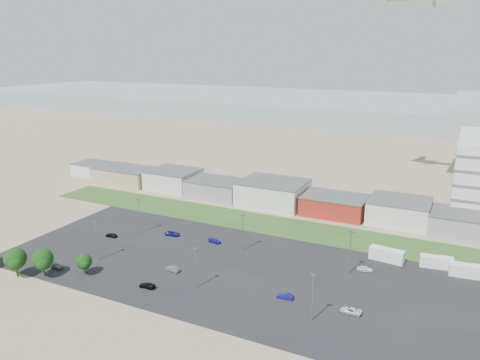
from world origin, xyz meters
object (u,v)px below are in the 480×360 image
Objects in this scene: box_trailer_a at (387,255)px; parked_car_5 at (111,235)px; parked_car_6 at (215,241)px; parked_car_9 at (172,234)px; parked_car_1 at (285,296)px; parked_car_10 at (56,265)px; parked_car_0 at (351,311)px; parked_car_3 at (147,285)px; parked_car_4 at (173,269)px; parked_car_8 at (365,269)px.

parked_car_5 is at bearing -158.46° from box_trailer_a.
parked_car_9 is (-13.56, -0.77, 0.06)m from parked_car_6.
parked_car_6 is (-28.46, 19.83, -0.06)m from parked_car_1.
parked_car_6 is 0.83× the size of parked_car_10.
parked_car_6 is (-42.57, 19.47, -0.07)m from parked_car_0.
parked_car_6 is at bearing 175.59° from parked_car_3.
parked_car_6 is at bearing -92.25° from parked_car_9.
parked_car_10 is at bearing 1.78° from parked_car_5.
parked_car_10 is at bearing -61.35° from parked_car_4.
box_trailer_a is at bearing 127.67° from parked_car_3.
parked_car_5 reaches higher than parked_car_3.
parked_car_1 is at bearing 95.75° from parked_car_4.
box_trailer_a is 59.91m from parked_car_3.
parked_car_4 is at bearing -63.46° from parked_car_10.
parked_car_10 is (-27.45, -30.94, 0.11)m from parked_car_6.
parked_car_1 is 0.92× the size of parked_car_3.
parked_car_10 is at bearing 143.46° from parked_car_6.
parked_car_0 is 46.81m from parked_car_6.
parked_car_5 reaches higher than parked_car_1.
parked_car_5 is (-57.12, 10.34, 0.00)m from parked_car_1.
parked_car_6 is 0.86× the size of parked_car_9.
box_trailer_a is 82.74m from parked_car_10.
parked_car_4 is 1.03× the size of parked_car_8.
parked_car_8 reaches higher than parked_car_3.
parked_car_8 is 0.84× the size of parked_car_10.
parked_car_5 is 0.82× the size of parked_car_9.
parked_car_9 is at bearing -20.88° from parked_car_10.
box_trailer_a is 2.41× the size of parked_car_5.
parked_car_3 is at bearing 3.07° from parked_car_4.
parked_car_3 reaches higher than parked_car_6.
parked_car_9 is (-54.74, -1.65, -0.04)m from parked_car_8.
parked_car_9 is at bearing -163.02° from box_trailer_a.
box_trailer_a is at bearing 145.51° from parked_car_1.
box_trailer_a is at bearing -85.75° from parked_car_9.
parked_car_0 is 59.17m from parked_car_9.
parked_car_8 reaches higher than parked_car_9.
parked_car_0 is at bearing -109.52° from parked_car_6.
parked_car_3 is at bearing 117.52° from parked_car_8.
parked_car_0 is 14.12m from parked_car_1.
parked_car_9 is 0.96× the size of parked_car_10.
parked_car_4 is (-29.13, 0.10, 0.04)m from parked_car_1.
box_trailer_a is 53.98m from parked_car_4.
parked_car_10 is (1.20, -21.45, 0.05)m from parked_car_5.
parked_car_1 is 34.69m from parked_car_6.
parked_car_4 is 46.65m from parked_car_8.
box_trailer_a reaches higher than parked_car_0.
parked_car_10 is at bearing 107.07° from parked_car_8.
parked_car_10 is (-13.89, -30.17, 0.05)m from parked_car_9.
parked_car_4 reaches higher than parked_car_9.
parked_car_3 is 0.88× the size of parked_car_10.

